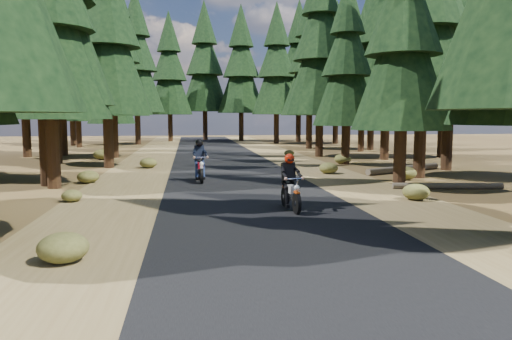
{
  "coord_description": "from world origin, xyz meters",
  "views": [
    {
      "loc": [
        -2.11,
        -13.87,
        2.76
      ],
      "look_at": [
        0.0,
        1.5,
        1.1
      ],
      "focal_mm": 35.0,
      "sensor_mm": 36.0,
      "label": 1
    }
  ],
  "objects_px": {
    "log_far": "(447,186)",
    "rider_lead": "(291,192)",
    "rider_follow": "(200,168)",
    "log_near": "(404,169)"
  },
  "relations": [
    {
      "from": "log_far",
      "to": "rider_lead",
      "type": "bearing_deg",
      "value": -143.82
    },
    {
      "from": "log_far",
      "to": "rider_follow",
      "type": "bearing_deg",
      "value": 169.12
    },
    {
      "from": "log_far",
      "to": "log_near",
      "type": "bearing_deg",
      "value": 90.69
    },
    {
      "from": "rider_follow",
      "to": "rider_lead",
      "type": "bearing_deg",
      "value": 105.9
    },
    {
      "from": "log_near",
      "to": "log_far",
      "type": "bearing_deg",
      "value": -126.61
    },
    {
      "from": "log_far",
      "to": "rider_lead",
      "type": "height_order",
      "value": "rider_lead"
    },
    {
      "from": "log_near",
      "to": "rider_follow",
      "type": "distance_m",
      "value": 10.52
    },
    {
      "from": "log_near",
      "to": "log_far",
      "type": "relative_size",
      "value": 1.27
    },
    {
      "from": "log_near",
      "to": "log_far",
      "type": "xyz_separation_m",
      "value": [
        -0.87,
        -5.85,
        -0.04
      ]
    },
    {
      "from": "rider_follow",
      "to": "log_near",
      "type": "bearing_deg",
      "value": -170.44
    }
  ]
}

